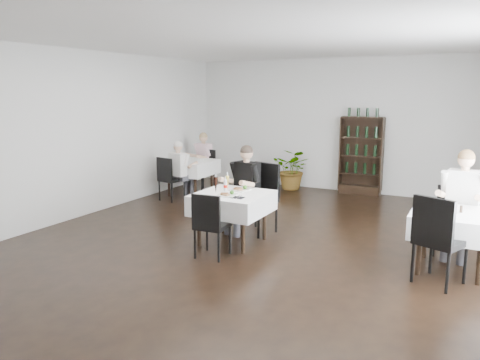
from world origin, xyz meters
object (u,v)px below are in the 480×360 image
object	(u,v)px
wine_shelf	(361,156)
diner_main	(244,182)
potted_tree	(293,169)
main_table	(232,203)

from	to	relation	value
wine_shelf	diner_main	xyz separation A→B (m)	(-1.01, -3.74, -0.02)
wine_shelf	potted_tree	bearing A→B (deg)	-171.71
main_table	diner_main	size ratio (longest dim) A/B	0.72
main_table	potted_tree	distance (m)	4.14
main_table	potted_tree	bearing A→B (deg)	98.46
main_table	diner_main	bearing A→B (deg)	100.34
wine_shelf	main_table	world-z (taller)	wine_shelf
potted_tree	diner_main	xyz separation A→B (m)	(0.50, -3.52, 0.35)
wine_shelf	main_table	bearing A→B (deg)	-101.78
wine_shelf	potted_tree	world-z (taller)	wine_shelf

